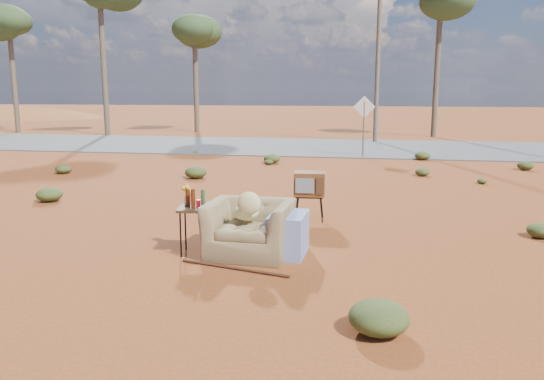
# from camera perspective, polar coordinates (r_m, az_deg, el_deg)

# --- Properties ---
(ground) EXTENTS (140.00, 140.00, 0.00)m
(ground) POSITION_cam_1_polar(r_m,az_deg,el_deg) (7.90, -2.13, -7.09)
(ground) COLOR brown
(ground) RESTS_ON ground
(highway) EXTENTS (140.00, 7.00, 0.04)m
(highway) POSITION_cam_1_polar(r_m,az_deg,el_deg) (22.53, 5.97, 4.63)
(highway) COLOR #565659
(highway) RESTS_ON ground
(armchair) EXTENTS (1.47, 0.92, 1.07)m
(armchair) POSITION_cam_1_polar(r_m,az_deg,el_deg) (7.82, -1.70, -3.45)
(armchair) COLOR olive
(armchair) RESTS_ON ground
(tv_unit) EXTENTS (0.59, 0.49, 0.91)m
(tv_unit) POSITION_cam_1_polar(r_m,az_deg,el_deg) (9.89, 4.06, 0.60)
(tv_unit) COLOR black
(tv_unit) RESTS_ON ground
(side_table) EXTENTS (0.57, 0.57, 1.00)m
(side_table) POSITION_cam_1_polar(r_m,az_deg,el_deg) (7.94, -8.43, -1.61)
(side_table) COLOR #3B2915
(side_table) RESTS_ON ground
(rusty_bar) EXTENTS (1.60, 0.44, 0.04)m
(rusty_bar) POSITION_cam_1_polar(r_m,az_deg,el_deg) (7.32, -4.10, -8.38)
(rusty_bar) COLOR #482513
(rusty_bar) RESTS_ON ground
(road_sign) EXTENTS (0.78, 0.06, 2.19)m
(road_sign) POSITION_cam_1_polar(r_m,az_deg,el_deg) (19.36, 9.87, 7.92)
(road_sign) COLOR brown
(road_sign) RESTS_ON ground
(eucalyptus_far_left) EXTENTS (3.20, 3.20, 7.10)m
(eucalyptus_far_left) POSITION_cam_1_polar(r_m,az_deg,el_deg) (33.82, -26.46, 15.69)
(eucalyptus_far_left) COLOR brown
(eucalyptus_far_left) RESTS_ON ground
(eucalyptus_near_left) EXTENTS (3.20, 3.20, 6.60)m
(eucalyptus_near_left) POSITION_cam_1_polar(r_m,az_deg,el_deg) (31.02, -8.33, 16.30)
(eucalyptus_near_left) COLOR brown
(eucalyptus_near_left) RESTS_ON ground
(eucalyptus_center) EXTENTS (3.20, 3.20, 7.60)m
(eucalyptus_center) POSITION_cam_1_polar(r_m,az_deg,el_deg) (28.82, 17.68, 18.32)
(eucalyptus_center) COLOR brown
(eucalyptus_center) RESTS_ON ground
(utility_pole_center) EXTENTS (1.40, 0.20, 8.00)m
(utility_pole_center) POSITION_cam_1_polar(r_m,az_deg,el_deg) (24.90, 11.35, 14.58)
(utility_pole_center) COLOR brown
(utility_pole_center) RESTS_ON ground
(scrub_patch) EXTENTS (17.49, 8.07, 0.33)m
(scrub_patch) POSITION_cam_1_polar(r_m,az_deg,el_deg) (12.21, -1.55, 0.02)
(scrub_patch) COLOR #414E22
(scrub_patch) RESTS_ON ground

